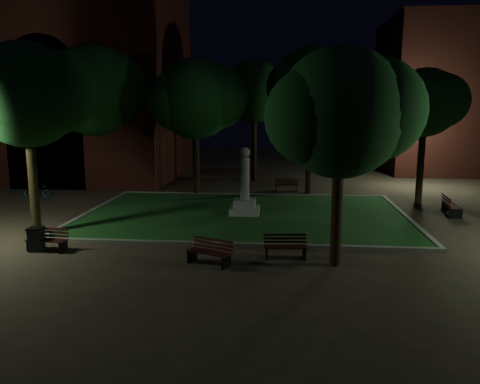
# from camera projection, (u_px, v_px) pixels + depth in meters

# --- Properties ---
(ground) EXTENTS (80.00, 80.00, 0.00)m
(ground) POSITION_uv_depth(u_px,v_px,m) (241.00, 225.00, 20.56)
(ground) COLOR #403126
(lawn) EXTENTS (15.00, 10.00, 0.08)m
(lawn) POSITION_uv_depth(u_px,v_px,m) (245.00, 214.00, 22.52)
(lawn) COLOR #1F4E1E
(lawn) RESTS_ON ground
(lawn_kerb) EXTENTS (15.40, 10.40, 0.12)m
(lawn_kerb) POSITION_uv_depth(u_px,v_px,m) (245.00, 214.00, 22.51)
(lawn_kerb) COLOR slate
(lawn_kerb) RESTS_ON ground
(monument) EXTENTS (1.40, 1.40, 3.20)m
(monument) POSITION_uv_depth(u_px,v_px,m) (245.00, 196.00, 22.35)
(monument) COLOR gray
(monument) RESTS_ON lawn
(building_main) EXTENTS (20.00, 12.00, 15.00)m
(building_main) POSITION_uv_depth(u_px,v_px,m) (42.00, 76.00, 34.17)
(building_main) COLOR #561E17
(building_main) RESTS_ON ground
(tree_west) EXTENTS (4.99, 4.07, 7.63)m
(tree_west) POSITION_uv_depth(u_px,v_px,m) (28.00, 95.00, 17.95)
(tree_west) COLOR black
(tree_west) RESTS_ON ground
(tree_north_wl) EXTENTS (5.71, 4.66, 7.93)m
(tree_north_wl) POSITION_uv_depth(u_px,v_px,m) (197.00, 99.00, 26.86)
(tree_north_wl) COLOR black
(tree_north_wl) RESTS_ON ground
(tree_north_er) EXTENTS (5.51, 4.50, 8.61)m
(tree_north_er) POSITION_uv_depth(u_px,v_px,m) (313.00, 86.00, 26.98)
(tree_north_er) COLOR black
(tree_north_er) RESTS_ON ground
(tree_ne) EXTENTS (4.44, 3.63, 7.19)m
(tree_ne) POSITION_uv_depth(u_px,v_px,m) (427.00, 103.00, 24.66)
(tree_ne) COLOR black
(tree_ne) RESTS_ON ground
(tree_se) EXTENTS (5.04, 4.12, 7.01)m
(tree_se) POSITION_uv_depth(u_px,v_px,m) (343.00, 113.00, 14.51)
(tree_se) COLOR black
(tree_se) RESTS_ON ground
(tree_nw) EXTENTS (6.89, 5.62, 8.93)m
(tree_nw) POSITION_uv_depth(u_px,v_px,m) (97.00, 91.00, 28.70)
(tree_nw) COLOR black
(tree_nw) RESTS_ON ground
(tree_far_north) EXTENTS (5.26, 4.30, 8.35)m
(tree_far_north) POSITION_uv_depth(u_px,v_px,m) (256.00, 91.00, 31.86)
(tree_far_north) COLOR black
(tree_far_north) RESTS_ON ground
(lamppost_nw) EXTENTS (1.18, 0.28, 4.67)m
(lamppost_nw) POSITION_uv_depth(u_px,v_px,m) (106.00, 136.00, 31.28)
(lamppost_nw) COLOR black
(lamppost_nw) RESTS_ON ground
(lamppost_ne) EXTENTS (1.18, 0.28, 4.03)m
(lamppost_ne) POSITION_uv_depth(u_px,v_px,m) (422.00, 143.00, 29.95)
(lamppost_ne) COLOR black
(lamppost_ne) RESTS_ON ground
(bench_near_left) EXTENTS (1.61, 1.12, 0.84)m
(bench_near_left) POSITION_uv_depth(u_px,v_px,m) (210.00, 253.00, 15.41)
(bench_near_left) COLOR black
(bench_near_left) RESTS_ON ground
(bench_near_right) EXTENTS (1.52, 0.66, 0.81)m
(bench_near_right) POSITION_uv_depth(u_px,v_px,m) (285.00, 247.00, 16.08)
(bench_near_right) COLOR black
(bench_near_right) RESTS_ON ground
(bench_west_near) EXTENTS (1.52, 0.67, 0.81)m
(bench_west_near) POSITION_uv_depth(u_px,v_px,m) (48.00, 240.00, 16.90)
(bench_west_near) COLOR black
(bench_west_near) RESTS_ON ground
(bench_right_side) EXTENTS (0.75, 1.75, 0.94)m
(bench_right_side) POSITION_uv_depth(u_px,v_px,m) (451.00, 206.00, 22.47)
(bench_right_side) COLOR black
(bench_right_side) RESTS_ON ground
(bench_far_side) EXTENTS (1.45, 0.57, 0.79)m
(bench_far_side) POSITION_uv_depth(u_px,v_px,m) (287.00, 186.00, 28.80)
(bench_far_side) COLOR black
(bench_far_side) RESTS_ON ground
(trash_bin) EXTENTS (0.55, 0.55, 0.87)m
(trash_bin) POSITION_uv_depth(u_px,v_px,m) (36.00, 239.00, 16.83)
(trash_bin) COLOR black
(trash_bin) RESTS_ON ground
(bicycle) EXTENTS (1.62, 0.68, 0.83)m
(bicycle) POSITION_uv_depth(u_px,v_px,m) (38.00, 191.00, 26.75)
(bicycle) COLOR black
(bicycle) RESTS_ON ground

